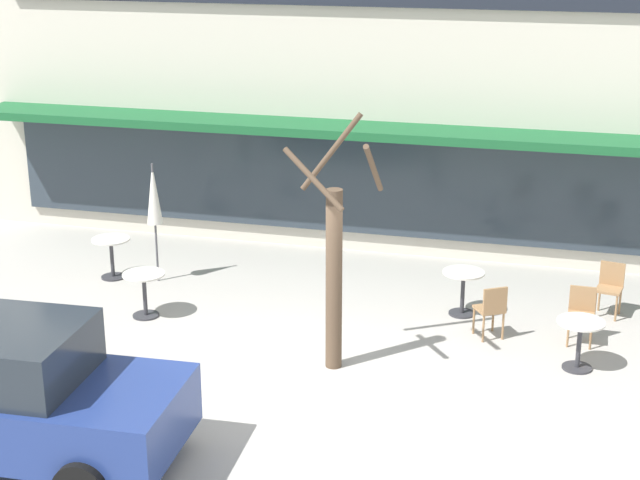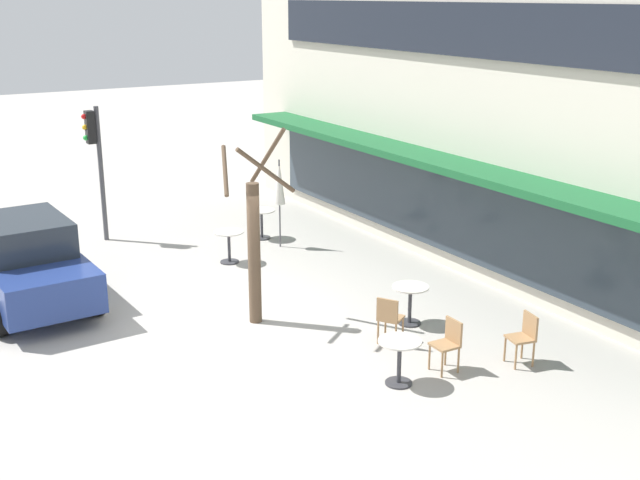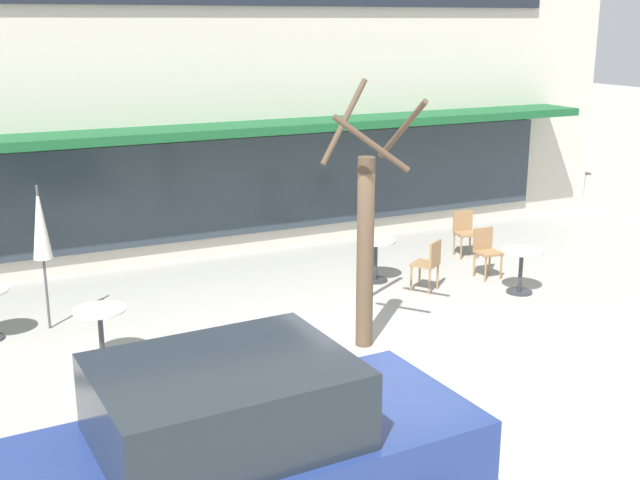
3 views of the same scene
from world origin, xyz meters
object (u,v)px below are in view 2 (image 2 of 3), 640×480
(patio_umbrella_green_folded, at_px, (279,183))
(street_tree, at_px, (254,242))
(cafe_table_near_wall, at_px, (410,298))
(cafe_chair_1, at_px, (389,317))
(cafe_table_mid_patio, at_px, (399,354))
(traffic_light_pole, at_px, (96,151))
(parked_sedan, at_px, (27,262))
(cafe_chair_2, at_px, (524,335))
(cafe_table_streetside, at_px, (229,241))
(cafe_table_by_tree, at_px, (262,219))
(cafe_chair_0, at_px, (448,341))

(patio_umbrella_green_folded, xyz_separation_m, street_tree, (3.97, -2.64, -0.03))
(cafe_table_near_wall, bearing_deg, cafe_chair_1, -57.82)
(cafe_table_mid_patio, height_order, traffic_light_pole, traffic_light_pole)
(cafe_table_near_wall, relative_size, patio_umbrella_green_folded, 0.35)
(cafe_table_mid_patio, bearing_deg, street_tree, -166.53)
(parked_sedan, distance_m, street_tree, 4.79)
(cafe_table_near_wall, distance_m, cafe_chair_1, 1.03)
(cafe_table_mid_patio, xyz_separation_m, cafe_chair_2, (0.46, 2.25, 0.01))
(cafe_chair_1, bearing_deg, parked_sedan, -136.30)
(cafe_table_streetside, relative_size, traffic_light_pole, 0.22)
(cafe_table_mid_patio, relative_size, parked_sedan, 0.18)
(cafe_table_by_tree, bearing_deg, cafe_chair_0, -5.11)
(street_tree, bearing_deg, cafe_table_near_wall, 57.29)
(cafe_table_by_tree, xyz_separation_m, cafe_chair_1, (6.97, -0.97, 0.01))
(cafe_table_by_tree, distance_m, cafe_chair_0, 8.37)
(cafe_chair_2, relative_size, parked_sedan, 0.21)
(cafe_table_mid_patio, xyz_separation_m, patio_umbrella_green_folded, (-7.45, 1.80, 1.11))
(cafe_table_by_tree, relative_size, cafe_chair_1, 0.85)
(cafe_chair_0, height_order, cafe_chair_1, same)
(street_tree, bearing_deg, traffic_light_pole, -171.56)
(cafe_chair_0, bearing_deg, patio_umbrella_green_folded, 173.76)
(cafe_table_streetside, height_order, cafe_chair_0, cafe_chair_0)
(cafe_table_near_wall, distance_m, cafe_chair_2, 2.44)
(cafe_chair_2, xyz_separation_m, parked_sedan, (-7.14, -6.59, 0.35))
(patio_umbrella_green_folded, xyz_separation_m, cafe_chair_2, (7.92, 0.45, -1.10))
(traffic_light_pole, bearing_deg, cafe_table_streetside, 31.98)
(cafe_table_near_wall, relative_size, cafe_table_mid_patio, 1.00)
(cafe_table_by_tree, relative_size, parked_sedan, 0.18)
(cafe_chair_1, height_order, street_tree, street_tree)
(cafe_table_mid_patio, distance_m, cafe_chair_2, 2.30)
(street_tree, bearing_deg, parked_sedan, -132.41)
(cafe_chair_2, bearing_deg, patio_umbrella_green_folded, -176.74)
(cafe_table_near_wall, xyz_separation_m, traffic_light_pole, (-8.36, -3.47, 1.78))
(cafe_table_streetside, height_order, cafe_chair_1, cafe_chair_1)
(parked_sedan, height_order, traffic_light_pole, traffic_light_pole)
(cafe_table_mid_patio, distance_m, cafe_chair_1, 1.55)
(cafe_table_near_wall, relative_size, street_tree, 0.20)
(cafe_chair_2, relative_size, street_tree, 0.24)
(cafe_table_near_wall, bearing_deg, parked_sedan, -128.71)
(traffic_light_pole, bearing_deg, cafe_chair_1, 16.27)
(cafe_table_near_wall, bearing_deg, cafe_table_mid_patio, -40.74)
(cafe_table_by_tree, xyz_separation_m, street_tree, (4.84, -2.56, 1.08))
(cafe_table_streetside, distance_m, patio_umbrella_green_folded, 2.00)
(cafe_table_near_wall, relative_size, cafe_table_streetside, 1.00)
(cafe_chair_2, bearing_deg, cafe_table_streetside, -164.63)
(cafe_chair_2, bearing_deg, cafe_chair_0, -109.53)
(cafe_table_near_wall, bearing_deg, cafe_table_by_tree, 179.14)
(cafe_table_by_tree, height_order, cafe_chair_2, cafe_chair_2)
(patio_umbrella_green_folded, bearing_deg, traffic_light_pole, -127.54)
(patio_umbrella_green_folded, distance_m, parked_sedan, 6.23)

